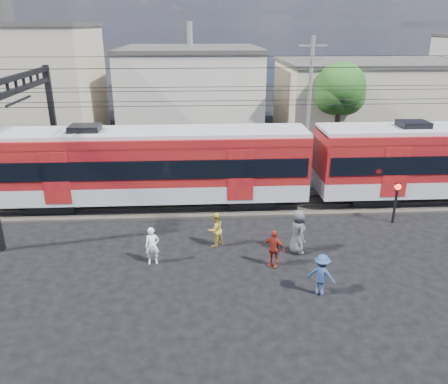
{
  "coord_description": "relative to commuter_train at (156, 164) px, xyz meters",
  "views": [
    {
      "loc": [
        -1.28,
        -13.78,
        9.16
      ],
      "look_at": [
        -0.22,
        5.0,
        1.92
      ],
      "focal_mm": 35.0,
      "sensor_mm": 36.0,
      "label": 1
    }
  ],
  "objects": [
    {
      "name": "tree_near",
      "position": [
        12.78,
        10.09,
        2.26
      ],
      "size": [
        3.82,
        3.64,
        6.72
      ],
      "color": "#382619",
      "rests_on": "ground"
    },
    {
      "name": "track_bed",
      "position": [
        3.59,
        0.0,
        -2.34
      ],
      "size": [
        70.0,
        3.4,
        0.12
      ],
      "primitive_type": "cube",
      "color": "#2D2823",
      "rests_on": "ground"
    },
    {
      "name": "building_west",
      "position": [
        -13.41,
        16.0,
        2.25
      ],
      "size": [
        14.28,
        10.2,
        9.3
      ],
      "color": "#BBAA8F",
      "rests_on": "ground"
    },
    {
      "name": "pedestrian_d",
      "position": [
        5.15,
        -6.48,
        -1.6
      ],
      "size": [
        1.0,
        0.83,
        1.6
      ],
      "primitive_type": "imported",
      "rotation": [
        0.0,
        0.0,
        -0.56
      ],
      "color": "maroon",
      "rests_on": "ground"
    },
    {
      "name": "pedestrian_b",
      "position": [
        2.9,
        -4.6,
        -1.62
      ],
      "size": [
        0.96,
        0.92,
        1.56
      ],
      "primitive_type": "imported",
      "rotation": [
        0.0,
        0.0,
        3.76
      ],
      "color": "gold",
      "rests_on": "ground"
    },
    {
      "name": "rail_far",
      "position": [
        3.59,
        0.75,
        -2.22
      ],
      "size": [
        70.0,
        0.12,
        0.12
      ],
      "primitive_type": "cube",
      "color": "#59544C",
      "rests_on": "track_bed"
    },
    {
      "name": "pedestrian_e",
      "position": [
        6.35,
        -5.4,
        -1.42
      ],
      "size": [
        0.84,
        1.08,
        1.96
      ],
      "primitive_type": "imported",
      "rotation": [
        0.0,
        0.0,
        1.82
      ],
      "color": "#434348",
      "rests_on": "ground"
    },
    {
      "name": "commuter_train",
      "position": [
        0.0,
        0.0,
        0.0
      ],
      "size": [
        50.3,
        3.08,
        4.17
      ],
      "color": "black",
      "rests_on": "ground"
    },
    {
      "name": "ground",
      "position": [
        3.59,
        -8.0,
        -2.4
      ],
      "size": [
        120.0,
        120.0,
        0.0
      ],
      "primitive_type": "plane",
      "color": "black",
      "rests_on": "ground"
    },
    {
      "name": "pedestrian_c",
      "position": [
        6.54,
        -8.53,
        -1.6
      ],
      "size": [
        1.19,
        1.01,
        1.6
      ],
      "primitive_type": "imported",
      "rotation": [
        0.0,
        0.0,
        2.65
      ],
      "color": "navy",
      "rests_on": "ground"
    },
    {
      "name": "utility_pole_mid",
      "position": [
        9.59,
        7.0,
        2.13
      ],
      "size": [
        1.8,
        0.24,
        8.5
      ],
      "color": "slate",
      "rests_on": "ground"
    },
    {
      "name": "rail_near",
      "position": [
        3.59,
        -0.75,
        -2.22
      ],
      "size": [
        70.0,
        0.12,
        0.12
      ],
      "primitive_type": "cube",
      "color": "#59544C",
      "rests_on": "track_bed"
    },
    {
      "name": "building_midwest",
      "position": [
        1.59,
        19.0,
        1.25
      ],
      "size": [
        12.24,
        12.24,
        7.3
      ],
      "color": "#BAB3A3",
      "rests_on": "ground"
    },
    {
      "name": "pedestrian_a",
      "position": [
        0.3,
        -5.97,
        -1.62
      ],
      "size": [
        0.62,
        0.46,
        1.57
      ],
      "primitive_type": "imported",
      "rotation": [
        0.0,
        0.0,
        0.15
      ],
      "color": "white",
      "rests_on": "ground"
    },
    {
      "name": "crossing_signal",
      "position": [
        11.73,
        -2.71,
        -0.96
      ],
      "size": [
        0.3,
        0.3,
        2.08
      ],
      "color": "black",
      "rests_on": "ground"
    },
    {
      "name": "building_mideast",
      "position": [
        17.59,
        16.0,
        0.75
      ],
      "size": [
        16.32,
        10.2,
        6.3
      ],
      "color": "#BBAA8F",
      "rests_on": "ground"
    },
    {
      "name": "catenary",
      "position": [
        -5.06,
        -0.0,
        2.73
      ],
      "size": [
        70.0,
        9.3,
        7.52
      ],
      "color": "black",
      "rests_on": "ground"
    }
  ]
}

